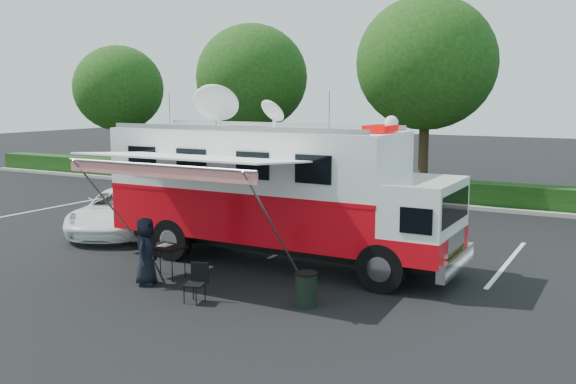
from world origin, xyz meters
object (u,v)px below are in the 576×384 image
object	(u,v)px
white_suv	(123,232)
trash_bin	(306,289)
folding_table	(166,248)
command_truck	(276,191)

from	to	relation	value
white_suv	trash_bin	size ratio (longest dim) A/B	6.82
folding_table	trash_bin	world-z (taller)	folding_table
command_truck	white_suv	size ratio (longest dim) A/B	1.87
command_truck	trash_bin	size ratio (longest dim) A/B	12.77
folding_table	trash_bin	xyz separation A→B (m)	(4.11, -0.28, -0.39)
trash_bin	white_suv	bearing A→B (deg)	156.67
white_suv	trash_bin	xyz separation A→B (m)	(8.92, -3.85, 0.38)
command_truck	trash_bin	bearing A→B (deg)	-50.35
folding_table	command_truck	bearing A→B (deg)	57.44
white_suv	folding_table	size ratio (longest dim) A/B	4.77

